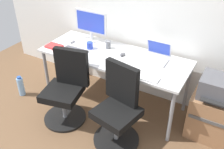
% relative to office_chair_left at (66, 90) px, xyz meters
% --- Properties ---
extents(ground_plane, '(5.28, 5.28, 0.00)m').
position_rel_office_chair_left_xyz_m(ground_plane, '(0.37, 0.55, -0.42)').
color(ground_plane, brown).
extents(back_wall, '(4.40, 0.04, 2.60)m').
position_rel_office_chair_left_xyz_m(back_wall, '(0.37, 1.00, 0.88)').
color(back_wall, white).
rests_on(back_wall, ground).
extents(desk, '(1.91, 0.73, 0.75)m').
position_rel_office_chair_left_xyz_m(desk, '(0.37, 0.55, 0.27)').
color(desk, silver).
rests_on(desk, ground).
extents(office_chair_left, '(0.54, 0.54, 0.94)m').
position_rel_office_chair_left_xyz_m(office_chair_left, '(0.00, 0.00, 0.00)').
color(office_chair_left, black).
rests_on(office_chair_left, ground).
extents(office_chair_right, '(0.54, 0.54, 0.94)m').
position_rel_office_chair_left_xyz_m(office_chair_right, '(0.74, 0.00, 0.00)').
color(office_chair_right, black).
rests_on(office_chair_right, ground).
extents(side_cabinet, '(0.47, 0.45, 0.55)m').
position_rel_office_chair_left_xyz_m(side_cabinet, '(1.65, 0.59, -0.15)').
color(side_cabinet, '#996B47').
rests_on(side_cabinet, ground).
extents(printer, '(0.38, 0.40, 0.24)m').
position_rel_office_chair_left_xyz_m(printer, '(1.65, 0.59, 0.25)').
color(printer, '#515156').
rests_on(printer, side_cabinet).
extents(water_bottle_on_floor, '(0.09, 0.09, 0.31)m').
position_rel_office_chair_left_xyz_m(water_bottle_on_floor, '(-0.89, 0.04, -0.28)').
color(water_bottle_on_floor, '#8CBFF2').
rests_on(water_bottle_on_floor, ground).
extents(desktop_monitor, '(0.48, 0.18, 0.43)m').
position_rel_office_chair_left_xyz_m(desktop_monitor, '(-0.12, 0.78, 0.58)').
color(desktop_monitor, silver).
rests_on(desktop_monitor, desk).
extents(open_laptop, '(0.31, 0.29, 0.22)m').
position_rel_office_chair_left_xyz_m(open_laptop, '(0.86, 0.72, 0.38)').
color(open_laptop, silver).
rests_on(open_laptop, desk).
extents(keyboard_by_monitor, '(0.34, 0.12, 0.02)m').
position_rel_office_chair_left_xyz_m(keyboard_by_monitor, '(-0.13, 0.41, 0.33)').
color(keyboard_by_monitor, '#515156').
rests_on(keyboard_by_monitor, desk).
extents(keyboard_by_laptop, '(0.34, 0.12, 0.02)m').
position_rel_office_chair_left_xyz_m(keyboard_by_laptop, '(0.91, 0.27, 0.33)').
color(keyboard_by_laptop, silver).
rests_on(keyboard_by_laptop, desk).
extents(mouse_by_monitor, '(0.06, 0.10, 0.03)m').
position_rel_office_chair_left_xyz_m(mouse_by_monitor, '(0.46, 0.60, 0.34)').
color(mouse_by_monitor, '#515156').
rests_on(mouse_by_monitor, desk).
extents(mouse_by_laptop, '(0.06, 0.10, 0.03)m').
position_rel_office_chair_left_xyz_m(mouse_by_laptop, '(-0.32, 0.59, 0.34)').
color(mouse_by_laptop, '#B7B7B7').
rests_on(mouse_by_laptop, desk).
extents(coffee_mug, '(0.08, 0.08, 0.09)m').
position_rel_office_chair_left_xyz_m(coffee_mug, '(-0.00, 0.56, 0.37)').
color(coffee_mug, blue).
rests_on(coffee_mug, desk).
extents(pen_cup, '(0.07, 0.07, 0.10)m').
position_rel_office_chair_left_xyz_m(pen_cup, '(0.20, 0.69, 0.38)').
color(pen_cup, slate).
rests_on(pen_cup, desk).
extents(notebook, '(0.21, 0.15, 0.03)m').
position_rel_office_chair_left_xyz_m(notebook, '(-0.44, 0.35, 0.34)').
color(notebook, red).
rests_on(notebook, desk).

